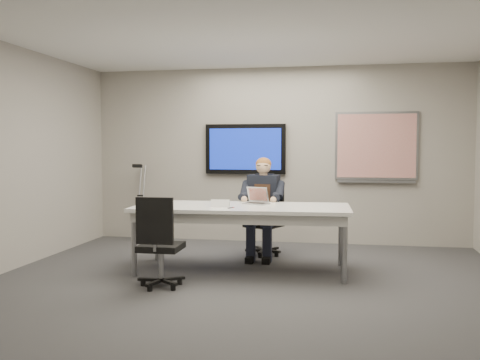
% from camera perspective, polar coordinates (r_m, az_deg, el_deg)
% --- Properties ---
extents(floor, '(6.00, 6.00, 0.02)m').
position_cam_1_polar(floor, '(5.82, 0.40, -11.66)').
color(floor, '#343436').
rests_on(floor, ground).
extents(ceiling, '(6.00, 6.00, 0.02)m').
position_cam_1_polar(ceiling, '(5.77, 0.41, 16.29)').
color(ceiling, white).
rests_on(ceiling, wall_back).
extents(wall_back, '(6.00, 0.02, 2.80)m').
position_cam_1_polar(wall_back, '(8.59, 3.93, 2.65)').
color(wall_back, '#A4A094').
rests_on(wall_back, ground).
extents(wall_front, '(6.00, 0.02, 2.80)m').
position_cam_1_polar(wall_front, '(2.72, -10.78, 0.89)').
color(wall_front, '#A4A094').
rests_on(wall_front, ground).
extents(conference_table, '(2.66, 1.19, 0.81)m').
position_cam_1_polar(conference_table, '(6.58, 0.20, -3.56)').
color(conference_table, white).
rests_on(conference_table, ground).
extents(tv_display, '(1.30, 0.09, 0.80)m').
position_cam_1_polar(tv_display, '(8.61, 0.58, 3.32)').
color(tv_display, black).
rests_on(tv_display, wall_back).
extents(whiteboard, '(1.25, 0.08, 1.10)m').
position_cam_1_polar(whiteboard, '(8.52, 14.33, 3.42)').
color(whiteboard, gray).
rests_on(whiteboard, wall_back).
extents(office_chair_far, '(0.62, 0.62, 1.00)m').
position_cam_1_polar(office_chair_far, '(7.64, 2.73, -5.65)').
color(office_chair_far, black).
rests_on(office_chair_far, ground).
extents(office_chair_near, '(0.48, 0.48, 1.00)m').
position_cam_1_polar(office_chair_near, '(5.92, -8.54, -8.35)').
color(office_chair_near, black).
rests_on(office_chair_near, ground).
extents(seated_person, '(0.45, 0.78, 1.39)m').
position_cam_1_polar(seated_person, '(7.37, 2.33, -4.04)').
color(seated_person, '#202436').
rests_on(seated_person, office_chair_far).
extents(crutch, '(0.29, 0.65, 1.33)m').
position_cam_1_polar(crutch, '(8.96, -10.54, -2.22)').
color(crutch, '#A2A3A9').
rests_on(crutch, ground).
extents(laptop, '(0.35, 0.37, 0.21)m').
position_cam_1_polar(laptop, '(6.80, 1.81, -2.11)').
color(laptop, '#B0B0B3').
rests_on(laptop, conference_table).
extents(name_tent, '(0.23, 0.08, 0.09)m').
position_cam_1_polar(name_tent, '(6.45, -2.13, -2.48)').
color(name_tent, white).
rests_on(name_tent, conference_table).
extents(pen, '(0.06, 0.12, 0.01)m').
position_cam_1_polar(pen, '(6.31, -0.97, -2.97)').
color(pen, black).
rests_on(pen, conference_table).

